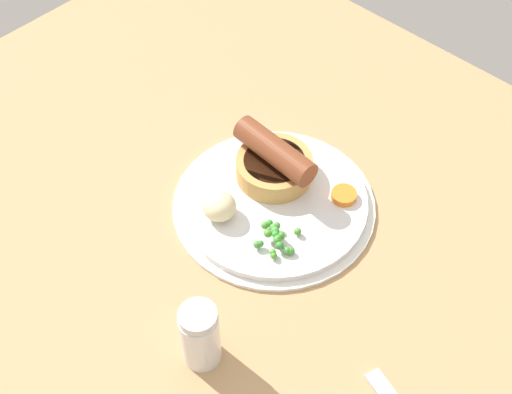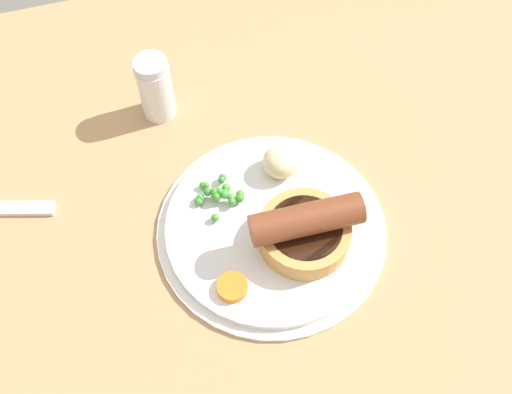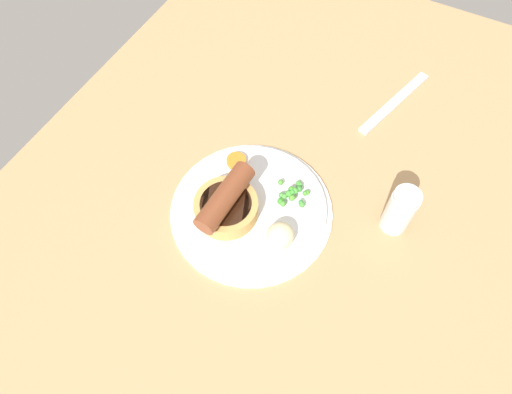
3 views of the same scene
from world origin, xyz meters
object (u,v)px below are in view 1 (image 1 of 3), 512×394
at_px(dinner_plate, 274,203).
at_px(carrot_slice_0, 344,195).
at_px(pea_pile, 275,237).
at_px(salt_shaker, 200,335).
at_px(potato_chunk_0, 219,206).
at_px(sausage_pudding, 274,162).

relative_size(dinner_plate, carrot_slice_0, 8.00).
relative_size(pea_pile, carrot_slice_0, 1.76).
relative_size(carrot_slice_0, salt_shaker, 0.37).
bearing_deg(potato_chunk_0, carrot_slice_0, 53.44).
xyz_separation_m(dinner_plate, sausage_pudding, (-0.02, 0.03, 0.03)).
distance_m(pea_pile, carrot_slice_0, 0.10).
bearing_deg(carrot_slice_0, sausage_pudding, -160.09).
relative_size(sausage_pudding, carrot_slice_0, 3.68).
distance_m(dinner_plate, potato_chunk_0, 0.07).
bearing_deg(salt_shaker, carrot_slice_0, 94.53).
bearing_deg(potato_chunk_0, dinner_plate, 64.28).
bearing_deg(pea_pile, dinner_plate, 133.72).
bearing_deg(potato_chunk_0, sausage_pudding, 87.21).
bearing_deg(salt_shaker, potato_chunk_0, 129.14).
bearing_deg(sausage_pudding, dinner_plate, 135.45).
relative_size(pea_pile, potato_chunk_0, 1.33).
bearing_deg(dinner_plate, potato_chunk_0, -115.72).
height_order(potato_chunk_0, carrot_slice_0, potato_chunk_0).
bearing_deg(salt_shaker, dinner_plate, 112.06).
xyz_separation_m(carrot_slice_0, salt_shaker, (0.02, -0.25, 0.02)).
bearing_deg(dinner_plate, sausage_pudding, 132.61).
bearing_deg(sausage_pudding, potato_chunk_0, 90.06).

